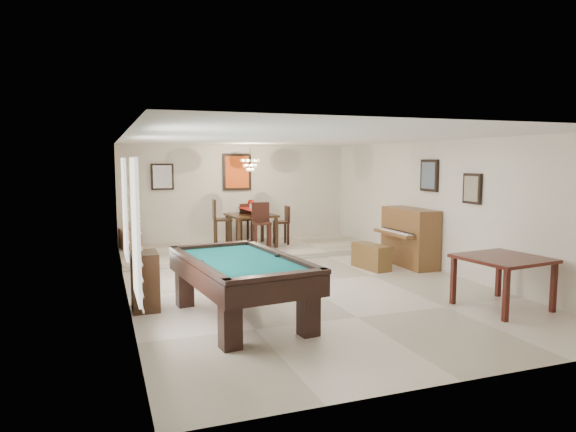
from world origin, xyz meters
TOP-DOWN VIEW (x-y plane):
  - ground_plane at (0.00, 0.00)m, footprint 6.00×9.00m
  - wall_back at (0.00, 4.50)m, footprint 6.00×0.04m
  - wall_front at (0.00, -4.50)m, footprint 6.00×0.04m
  - wall_left at (-3.00, 0.00)m, footprint 0.04×9.00m
  - wall_right at (3.00, 0.00)m, footprint 0.04×9.00m
  - ceiling at (0.00, 0.00)m, footprint 6.00×9.00m
  - dining_step at (0.00, 3.25)m, footprint 6.00×2.50m
  - window_left_front at (-2.97, -2.20)m, footprint 0.06×1.00m
  - window_left_rear at (-2.97, 0.60)m, footprint 0.06×1.00m
  - pool_table at (-1.56, -1.76)m, footprint 1.64×2.66m
  - square_table at (2.26, -2.57)m, footprint 1.25×1.25m
  - upright_piano at (2.57, 0.58)m, footprint 0.81×1.45m
  - piano_bench at (1.80, 0.56)m, footprint 0.48×0.95m
  - apothecary_chest at (-2.78, -0.81)m, footprint 0.38×0.58m
  - dining_table at (0.08, 3.45)m, footprint 1.15×1.15m
  - flower_vase at (0.08, 3.45)m, footprint 0.18×0.18m
  - dining_chair_south at (0.12, 2.68)m, footprint 0.46×0.46m
  - dining_chair_north at (0.10, 4.15)m, footprint 0.40×0.40m
  - dining_chair_west at (-0.64, 3.42)m, footprint 0.48×0.48m
  - dining_chair_east at (0.85, 3.41)m, footprint 0.38×0.38m
  - corner_bench at (-2.73, 4.04)m, footprint 0.52×0.61m
  - chandelier at (0.00, 3.20)m, footprint 0.44×0.44m
  - back_painting at (0.00, 4.46)m, footprint 0.75×0.06m
  - back_mirror at (-1.90, 4.46)m, footprint 0.55×0.06m
  - right_picture_upper at (2.96, 0.30)m, footprint 0.06×0.55m
  - right_picture_lower at (2.96, -1.00)m, footprint 0.06×0.45m

SIDE VIEW (x-z plane):
  - ground_plane at x=0.00m, z-range -0.02..0.00m
  - dining_step at x=0.00m, z-range 0.00..0.12m
  - piano_bench at x=1.80m, z-range 0.00..0.51m
  - corner_bench at x=-2.73m, z-range 0.12..0.61m
  - square_table at x=2.26m, z-range 0.00..0.78m
  - pool_table at x=-1.56m, z-range 0.00..0.84m
  - apothecary_chest at x=-2.78m, z-range 0.00..0.86m
  - dining_table at x=0.08m, z-range 0.12..1.02m
  - dining_chair_east at x=0.85m, z-range 0.12..1.07m
  - upright_piano at x=2.57m, z-range 0.00..1.21m
  - dining_chair_north at x=0.10m, z-range 0.12..1.11m
  - dining_chair_south at x=0.12m, z-range 0.12..1.23m
  - dining_chair_west at x=-0.64m, z-range 0.12..1.29m
  - flower_vase at x=0.08m, z-range 1.02..1.27m
  - wall_back at x=0.00m, z-range 0.00..2.60m
  - wall_front at x=0.00m, z-range 0.00..2.60m
  - wall_left at x=-3.00m, z-range 0.00..2.60m
  - wall_right at x=3.00m, z-range 0.00..2.60m
  - window_left_front at x=-2.97m, z-range 0.55..2.25m
  - window_left_rear at x=-2.97m, z-range 0.55..2.25m
  - right_picture_lower at x=2.96m, z-range 1.42..1.98m
  - back_mirror at x=-1.90m, z-range 1.48..2.12m
  - back_painting at x=0.00m, z-range 1.42..2.38m
  - right_picture_upper at x=2.96m, z-range 1.57..2.23m
  - chandelier at x=0.00m, z-range 1.90..2.50m
  - ceiling at x=0.00m, z-range 2.58..2.62m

